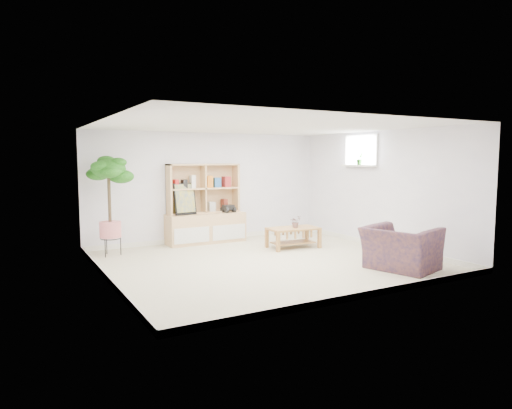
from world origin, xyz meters
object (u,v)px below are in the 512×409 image
coffee_table (293,238)px  storage_unit (206,203)px  floor_tree (110,206)px  armchair (401,245)px

coffee_table → storage_unit: bearing=137.3°
floor_tree → armchair: 5.30m
floor_tree → armchair: size_ratio=1.73×
armchair → storage_unit: bearing=10.0°
armchair → floor_tree: bearing=32.8°
storage_unit → floor_tree: floor_tree is taller
storage_unit → coffee_table: size_ratio=1.67×
coffee_table → floor_tree: (-3.44, 1.07, 0.74)m
coffee_table → armchair: armchair is taller
storage_unit → coffee_table: 2.06m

